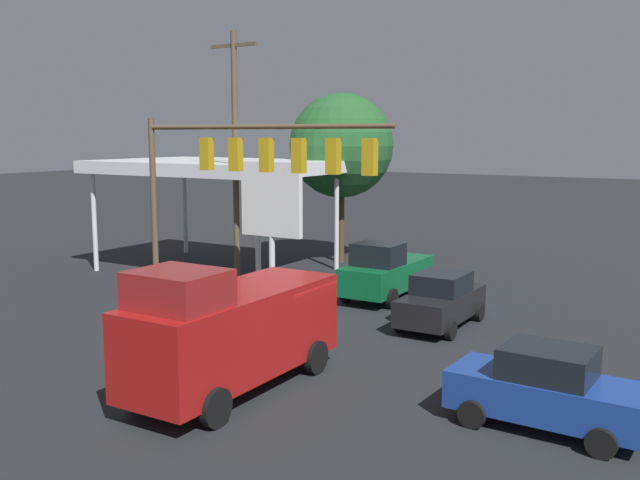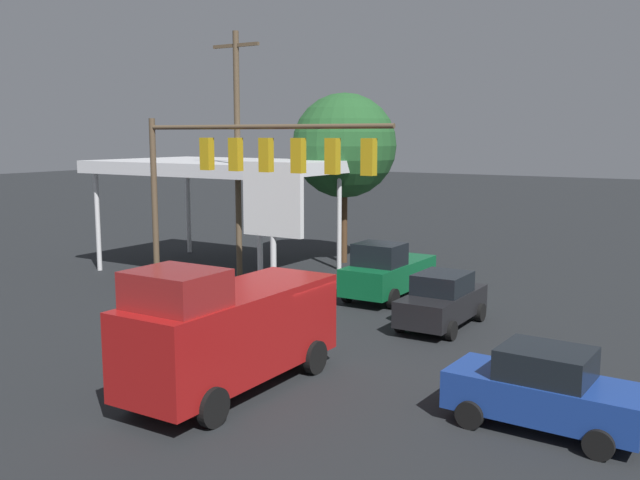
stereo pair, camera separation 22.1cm
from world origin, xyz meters
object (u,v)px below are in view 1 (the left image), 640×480
(sedan_far, at_px, (441,300))
(street_tree, at_px, (341,146))
(price_sign, at_px, (271,205))
(delivery_truck, at_px, (230,330))
(utility_pole, at_px, (235,156))
(sedan_waiting, at_px, (547,389))
(pickup_parked, at_px, (386,272))
(traffic_signal_assembly, at_px, (247,170))

(sedan_far, distance_m, street_tree, 14.15)
(price_sign, distance_m, delivery_truck, 9.60)
(utility_pole, relative_size, sedan_waiting, 2.49)
(delivery_truck, bearing_deg, utility_pole, -142.82)
(utility_pole, xyz_separation_m, sedan_waiting, (-15.58, 8.36, -4.88))
(utility_pole, distance_m, pickup_parked, 8.19)
(utility_pole, height_order, pickup_parked, utility_pole)
(sedan_far, height_order, delivery_truck, delivery_truck)
(pickup_parked, height_order, delivery_truck, delivery_truck)
(delivery_truck, bearing_deg, sedan_waiting, 104.03)
(pickup_parked, distance_m, delivery_truck, 12.07)
(sedan_far, bearing_deg, traffic_signal_assembly, -33.05)
(price_sign, bearing_deg, pickup_parked, -128.76)
(utility_pole, relative_size, street_tree, 1.25)
(sedan_waiting, bearing_deg, price_sign, -25.17)
(pickup_parked, bearing_deg, traffic_signal_assembly, -1.75)
(traffic_signal_assembly, relative_size, utility_pole, 0.80)
(sedan_waiting, distance_m, sedan_far, 8.91)
(traffic_signal_assembly, bearing_deg, street_tree, -70.09)
(traffic_signal_assembly, distance_m, delivery_truck, 5.23)
(pickup_parked, relative_size, delivery_truck, 0.77)
(price_sign, relative_size, delivery_truck, 0.84)
(pickup_parked, relative_size, street_tree, 0.59)
(sedan_waiting, height_order, sedan_far, same)
(utility_pole, bearing_deg, price_sign, 147.87)
(delivery_truck, bearing_deg, street_tree, -158.79)
(utility_pole, xyz_separation_m, street_tree, (-0.73, -7.90, 0.33))
(price_sign, height_order, sedan_far, price_sign)
(sedan_waiting, relative_size, pickup_parked, 0.86)
(price_sign, distance_m, sedan_waiting, 14.00)
(utility_pole, distance_m, delivery_truck, 13.63)
(sedan_far, relative_size, delivery_truck, 0.65)
(street_tree, bearing_deg, sedan_waiting, 132.40)
(pickup_parked, xyz_separation_m, delivery_truck, (-1.41, 11.97, 0.58))
(traffic_signal_assembly, xyz_separation_m, price_sign, (2.83, -5.20, -1.62))
(street_tree, bearing_deg, delivery_truck, 111.44)
(sedan_far, xyz_separation_m, delivery_truck, (2.25, 9.01, 0.74))
(traffic_signal_assembly, bearing_deg, pickup_parked, -91.42)
(sedan_far, distance_m, delivery_truck, 9.31)
(utility_pole, xyz_separation_m, price_sign, (-3.42, 2.15, -1.77))
(utility_pole, height_order, delivery_truck, utility_pole)
(sedan_waiting, relative_size, delivery_truck, 0.65)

